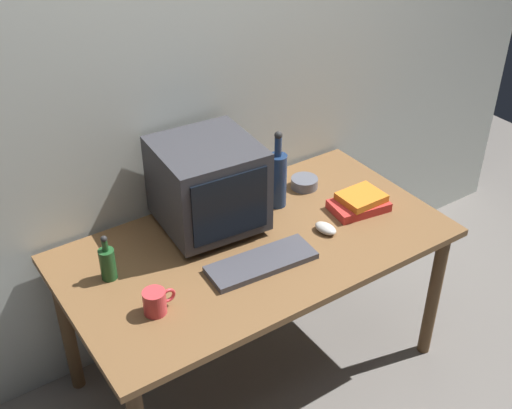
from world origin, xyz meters
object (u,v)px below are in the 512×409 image
keyboard (262,262)px  bottle_tall (277,178)px  book_stack (360,203)px  mug (155,302)px  cd_spindle (304,183)px  crt_monitor (208,185)px  bottle_short (108,263)px  computer_mouse (326,228)px

keyboard → bottle_tall: 0.44m
keyboard → book_stack: (0.56, 0.08, 0.02)m
mug → cd_spindle: (0.91, 0.36, -0.02)m
bottle_tall → cd_spindle: bottle_tall is taller
crt_monitor → bottle_short: (-0.47, -0.08, -0.12)m
keyboard → bottle_tall: size_ratio=1.20×
bottle_short → book_stack: bottle_short is taller
crt_monitor → cd_spindle: crt_monitor is taller
crt_monitor → mug: crt_monitor is taller
crt_monitor → keyboard: size_ratio=0.98×
mug → cd_spindle: 0.98m
bottle_short → book_stack: size_ratio=0.73×
bottle_tall → bottle_short: size_ratio=1.86×
crt_monitor → cd_spindle: 0.53m
keyboard → mug: mug is taller
computer_mouse → cd_spindle: (0.14, 0.32, 0.00)m
computer_mouse → bottle_short: size_ratio=0.53×
computer_mouse → crt_monitor: bearing=130.1°
computer_mouse → cd_spindle: bearing=56.6°
bottle_tall → book_stack: bearing=-39.9°
keyboard → cd_spindle: cd_spindle is taller
bottle_short → mug: bearing=-77.1°
keyboard → mug: (-0.44, -0.01, 0.03)m
computer_mouse → bottle_tall: (-0.04, 0.27, 0.11)m
bottle_short → book_stack: (1.06, -0.17, -0.04)m
bottle_short → book_stack: 1.07m
computer_mouse → mug: bearing=172.8°
crt_monitor → book_stack: (0.59, -0.25, -0.16)m
computer_mouse → bottle_tall: 0.30m
keyboard → bottle_short: bottle_short is taller
computer_mouse → mug: 0.78m
crt_monitor → cd_spindle: size_ratio=3.44×
keyboard → mug: 0.44m
mug → cd_spindle: mug is taller
crt_monitor → book_stack: size_ratio=1.61×
crt_monitor → bottle_tall: 0.33m
keyboard → computer_mouse: size_ratio=4.20×
keyboard → crt_monitor: bearing=99.4°
book_stack → mug: mug is taller
book_stack → mug: bearing=-175.0°
mug → cd_spindle: bearing=21.4°
bottle_short → computer_mouse: bearing=-14.8°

